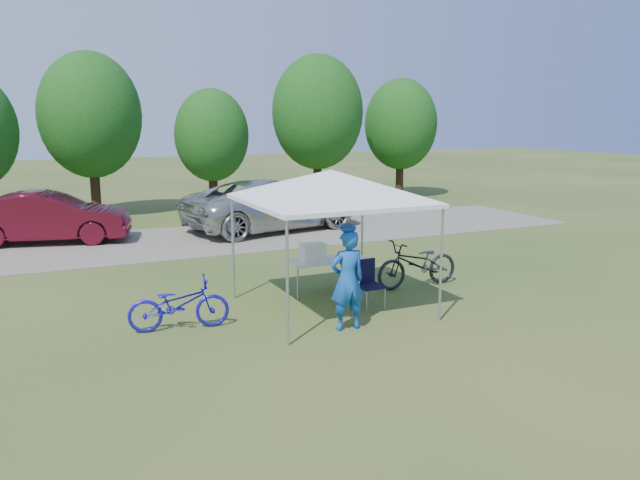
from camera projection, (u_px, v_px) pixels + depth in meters
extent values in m
plane|color=#2D5119|center=(331.00, 309.00, 12.22)|extent=(100.00, 100.00, 0.00)
cube|color=gray|center=(219.00, 238.00, 19.35)|extent=(24.00, 5.00, 0.02)
cylinder|color=#A5A5AA|center=(287.00, 284.00, 10.07)|extent=(0.05, 0.05, 2.10)
cylinder|color=#A5A5AA|center=(441.00, 266.00, 11.30)|extent=(0.05, 0.05, 2.10)
cylinder|color=#A5A5AA|center=(233.00, 249.00, 12.74)|extent=(0.05, 0.05, 2.10)
cylinder|color=#A5A5AA|center=(362.00, 237.00, 13.97)|extent=(0.05, 0.05, 2.10)
cube|color=white|center=(331.00, 201.00, 11.81)|extent=(3.15, 3.15, 0.08)
pyramid|color=white|center=(331.00, 169.00, 11.69)|extent=(4.53, 4.53, 0.55)
cylinder|color=#382314|center=(96.00, 189.00, 23.54)|extent=(0.36, 0.36, 2.03)
ellipsoid|color=#144711|center=(90.00, 115.00, 23.01)|extent=(3.71, 3.71, 4.64)
cylinder|color=#382314|center=(214.00, 190.00, 25.25)|extent=(0.36, 0.36, 1.61)
ellipsoid|color=#144711|center=(212.00, 135.00, 24.83)|extent=(2.94, 2.94, 3.68)
cylinder|color=#382314|center=(317.00, 180.00, 26.78)|extent=(0.36, 0.36, 2.10)
ellipsoid|color=#144711|center=(317.00, 112.00, 26.23)|extent=(3.84, 3.84, 4.80)
cylinder|color=#382314|center=(400.00, 178.00, 29.19)|extent=(0.36, 0.36, 1.82)
ellipsoid|color=#144711|center=(401.00, 124.00, 28.71)|extent=(3.33, 3.33, 4.16)
cube|color=white|center=(327.00, 260.00, 13.33)|extent=(1.73, 0.72, 0.04)
cylinder|color=#A5A5AA|center=(298.00, 284.00, 12.79)|extent=(0.04, 0.04, 0.67)
cylinder|color=#A5A5AA|center=(367.00, 275.00, 13.46)|extent=(0.04, 0.04, 0.67)
cylinder|color=#A5A5AA|center=(287.00, 277.00, 13.34)|extent=(0.04, 0.04, 0.67)
cylinder|color=#A5A5AA|center=(354.00, 269.00, 14.01)|extent=(0.04, 0.04, 0.67)
cube|color=black|center=(370.00, 286.00, 12.20)|extent=(0.51, 0.51, 0.04)
cube|color=black|center=(364.00, 271.00, 12.35)|extent=(0.48, 0.08, 0.48)
cylinder|color=#A5A5AA|center=(365.00, 302.00, 11.96)|extent=(0.02, 0.02, 0.43)
cylinder|color=#A5A5AA|center=(385.00, 299.00, 12.14)|extent=(0.02, 0.02, 0.43)
cylinder|color=#A5A5AA|center=(355.00, 296.00, 12.34)|extent=(0.02, 0.02, 0.43)
cylinder|color=#A5A5AA|center=(374.00, 294.00, 12.52)|extent=(0.02, 0.02, 0.43)
cube|color=white|center=(313.00, 253.00, 13.16)|extent=(0.49, 0.33, 0.33)
cube|color=white|center=(313.00, 244.00, 13.12)|extent=(0.52, 0.35, 0.04)
cylinder|color=gold|center=(352.00, 256.00, 13.51)|extent=(0.09, 0.09, 0.07)
imported|color=#1655B5|center=(347.00, 280.00, 10.90)|extent=(0.65, 0.43, 1.79)
imported|color=#1A14B7|center=(179.00, 304.00, 10.96)|extent=(1.82, 0.84, 0.92)
imported|color=black|center=(418.00, 264.00, 13.72)|extent=(2.02, 0.73, 1.06)
imported|color=beige|center=(273.00, 204.00, 20.68)|extent=(6.40, 3.87, 1.66)
imported|color=#560E1D|center=(48.00, 217.00, 18.46)|extent=(4.85, 2.60, 1.52)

